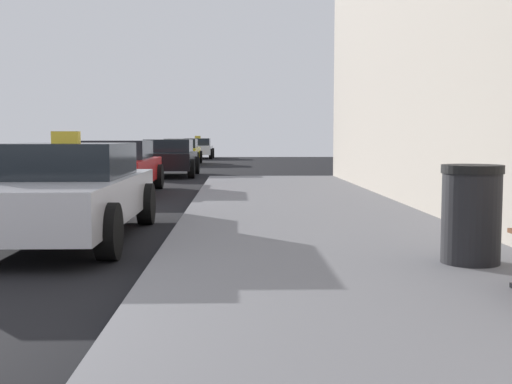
% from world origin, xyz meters
% --- Properties ---
extents(sidewalk, '(4.00, 32.00, 0.15)m').
position_xyz_m(sidewalk, '(4.00, 0.00, 0.07)').
color(sidewalk, slate).
rests_on(sidewalk, ground_plane).
extents(trash_bin, '(0.58, 0.58, 0.94)m').
position_xyz_m(trash_bin, '(5.07, 1.96, 0.62)').
color(trash_bin, black).
rests_on(trash_bin, sidewalk).
extents(car_silver, '(1.99, 4.60, 1.43)m').
position_xyz_m(car_silver, '(0.55, 4.50, 0.65)').
color(car_silver, '#B7B7BF').
rests_on(car_silver, ground_plane).
extents(car_red, '(1.94, 4.24, 1.27)m').
position_xyz_m(car_red, '(-0.08, 11.61, 0.65)').
color(car_red, red).
rests_on(car_red, ground_plane).
extents(car_black, '(1.99, 4.07, 1.27)m').
position_xyz_m(car_black, '(0.47, 18.49, 0.64)').
color(car_black, black).
rests_on(car_black, ground_plane).
extents(car_yellow, '(1.96, 4.42, 1.27)m').
position_xyz_m(car_yellow, '(0.06, 28.35, 0.65)').
color(car_yellow, yellow).
rests_on(car_yellow, ground_plane).
extents(car_white, '(2.01, 4.35, 1.43)m').
position_xyz_m(car_white, '(0.36, 37.19, 0.65)').
color(car_white, white).
rests_on(car_white, ground_plane).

